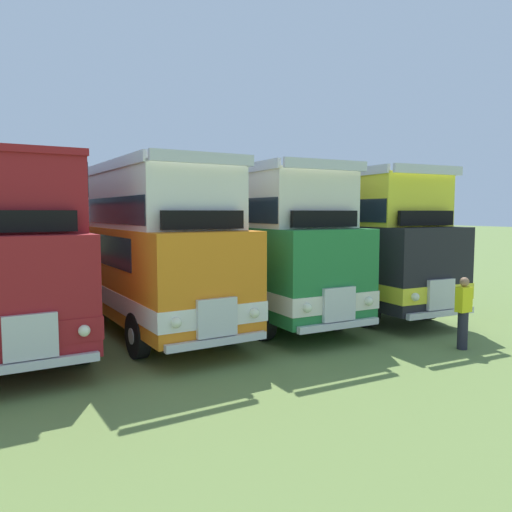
# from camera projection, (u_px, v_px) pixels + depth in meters

# --- Properties ---
(ground_plane) EXTENTS (200.00, 200.00, 0.00)m
(ground_plane) POSITION_uv_depth(u_px,v_px,m) (11.00, 340.00, 12.76)
(ground_plane) COLOR olive
(bus_fourth_in_row) EXTENTS (2.75, 9.87, 4.49)m
(bus_fourth_in_row) POSITION_uv_depth(u_px,v_px,m) (6.00, 243.00, 12.83)
(bus_fourth_in_row) COLOR maroon
(bus_fourth_in_row) RESTS_ON ground
(bus_fifth_in_row) EXTENTS (2.88, 10.21, 4.52)m
(bus_fifth_in_row) POSITION_uv_depth(u_px,v_px,m) (137.00, 243.00, 14.51)
(bus_fifth_in_row) COLOR orange
(bus_fifth_in_row) RESTS_ON ground
(bus_sixth_in_row) EXTENTS (2.79, 10.33, 4.52)m
(bus_sixth_in_row) POSITION_uv_depth(u_px,v_px,m) (241.00, 240.00, 16.19)
(bus_sixth_in_row) COLOR #237538
(bus_sixth_in_row) RESTS_ON ground
(bus_seventh_in_row) EXTENTS (3.16, 10.78, 4.52)m
(bus_seventh_in_row) POSITION_uv_depth(u_px,v_px,m) (326.00, 237.00, 17.84)
(bus_seventh_in_row) COLOR black
(bus_seventh_in_row) RESTS_ON ground
(marshal_person) EXTENTS (0.36, 0.24, 1.73)m
(marshal_person) POSITION_uv_depth(u_px,v_px,m) (463.00, 312.00, 11.82)
(marshal_person) COLOR #23232D
(marshal_person) RESTS_ON ground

